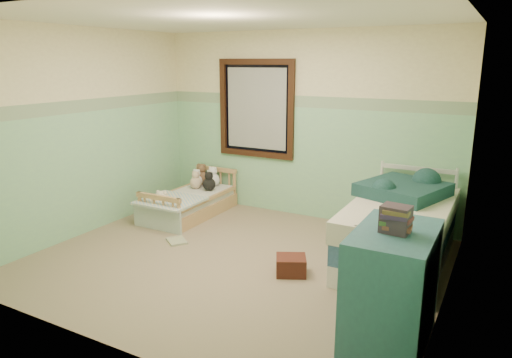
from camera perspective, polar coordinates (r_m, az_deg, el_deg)
The scene contains 30 objects.
floor at distance 5.16m, azimuth -2.59°, elevation -9.95°, with size 4.20×3.60×0.02m, color gray.
ceiling at distance 4.73m, azimuth -2.94°, elevation 19.13°, with size 4.20×3.60×0.02m, color silver.
wall_back at distance 6.38m, azimuth 5.73°, elevation 6.44°, with size 4.20×0.04×2.50m, color beige.
wall_front at distance 3.42m, azimuth -18.62°, elevation -0.95°, with size 4.20×0.04×2.50m, color beige.
wall_left at distance 6.14m, azimuth -19.83°, elevation 5.38°, with size 0.04×3.60×2.50m, color beige.
wall_right at distance 4.13m, azimuth 23.02°, elevation 1.16°, with size 0.04×3.60×2.50m, color beige.
wainscot_mint at distance 6.45m, azimuth 5.57°, elevation 2.02°, with size 4.20×0.01×1.50m, color #80BB94.
border_strip at distance 6.33m, azimuth 5.75°, elevation 9.34°, with size 4.20×0.01×0.15m, color #376939.
window_frame at distance 6.62m, azimuth -0.01°, elevation 8.53°, with size 1.16×0.06×1.36m, color black.
window_blinds at distance 6.63m, azimuth 0.03°, elevation 8.54°, with size 0.92×0.01×1.12m, color beige.
toddler_bed_frame at distance 6.66m, azimuth -7.94°, elevation -3.55°, with size 0.70×1.39×0.18m, color #A4774B.
toddler_mattress at distance 6.61m, azimuth -7.99°, elevation -2.31°, with size 0.64×1.33×0.12m, color silver.
patchwork_quilt at distance 6.27m, azimuth -10.36°, elevation -2.63°, with size 0.76×0.70×0.03m, color #75A3CD.
plush_bed_brown at distance 7.05m, azimuth -6.61°, elevation 0.17°, with size 0.22×0.22×0.22m, color brown.
plush_bed_white at distance 6.94m, azimuth -5.25°, elevation -0.09°, with size 0.20×0.20×0.20m, color white.
plush_bed_tan at distance 6.85m, azimuth -7.32°, elevation -0.45°, with size 0.17×0.17×0.17m, color beige.
plush_bed_dark at distance 6.72m, azimuth -5.72°, elevation -0.63°, with size 0.19×0.19×0.19m, color black.
plush_floor_cream at distance 6.56m, azimuth -11.32°, elevation -3.58°, with size 0.26×0.26×0.26m, color #F3E2C7.
plush_floor_tan at distance 6.37m, azimuth -11.92°, elevation -4.20°, with size 0.25×0.25×0.25m, color beige.
twin_bed_frame at distance 5.30m, azimuth 16.82°, elevation -8.52°, with size 0.92×1.84×0.22m, color silver.
twin_boxspring at distance 5.22m, azimuth 16.99°, elevation -6.29°, with size 0.92×1.84×0.22m, color navy.
twin_mattress at distance 5.15m, azimuth 17.16°, elevation -3.99°, with size 0.96×1.88×0.22m, color beige.
teal_blanket at distance 5.39m, azimuth 17.44°, elevation -1.21°, with size 0.78×0.83×0.14m, color #10302B.
dresser at distance 3.76m, azimuth 16.16°, elevation -12.44°, with size 0.56×0.90×0.90m, color #32596D.
book_stack at distance 3.52m, azimuth 16.62°, elevation -4.70°, with size 0.20×0.16×0.20m, color brown.
red_pillow at distance 4.83m, azimuth 4.28°, elevation -10.43°, with size 0.30×0.26×0.19m, color maroon.
floor_book at distance 5.72m, azimuth -9.61°, elevation -7.43°, with size 0.26×0.20×0.02m, color yellow.
extra_plush_0 at distance 6.95m, azimuth -7.25°, elevation -0.32°, with size 0.15×0.15×0.15m, color #F3E2C7.
extra_plush_1 at distance 6.98m, azimuth -7.21°, elevation -0.17°, with size 0.17×0.17×0.17m, color white.
extra_plush_2 at distance 7.02m, azimuth -5.59°, elevation -0.11°, with size 0.15×0.15×0.15m, color white.
Camera 1 is at (2.46, -4.02, 2.10)m, focal length 32.91 mm.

